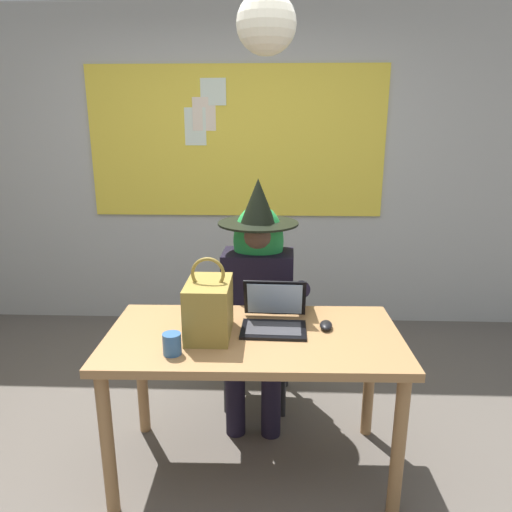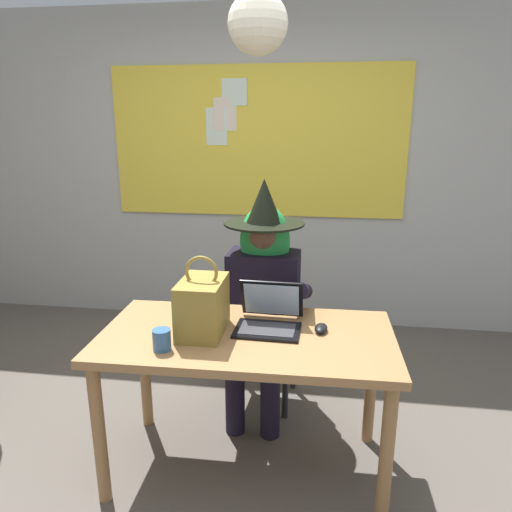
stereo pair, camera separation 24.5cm
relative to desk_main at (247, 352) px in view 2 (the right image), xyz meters
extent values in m
plane|color=#5B544C|center=(-0.22, -0.11, -0.65)|extent=(24.00, 24.00, 0.00)
cube|color=#B2B2AD|center=(-0.22, 1.96, 0.65)|extent=(5.65, 0.10, 2.61)
cube|color=yellow|center=(-0.22, 1.90, 0.90)|extent=(2.40, 0.02, 1.20)
cube|color=white|center=(-0.42, 1.89, 1.29)|extent=(0.24, 0.02, 0.21)
cube|color=white|center=(-0.55, 1.89, 1.02)|extent=(0.17, 0.01, 0.30)
cube|color=#F4E0C6|center=(-0.46, 1.89, 1.12)|extent=(0.22, 0.02, 0.26)
sphere|color=#F2EACC|center=(0.05, 0.00, 1.43)|extent=(0.24, 0.24, 0.24)
cube|color=#A37547|center=(0.00, 0.00, 0.08)|extent=(1.40, 0.74, 0.04)
cylinder|color=#A37547|center=(-0.63, -0.31, -0.30)|extent=(0.06, 0.06, 0.71)
cylinder|color=#A37547|center=(0.64, -0.28, -0.30)|extent=(0.06, 0.06, 0.71)
cylinder|color=#A37547|center=(-0.64, 0.28, -0.30)|extent=(0.06, 0.06, 0.71)
cylinder|color=#A37547|center=(0.63, 0.31, -0.30)|extent=(0.06, 0.06, 0.71)
cube|color=black|center=(0.00, 0.64, -0.22)|extent=(0.45, 0.45, 0.04)
cube|color=black|center=(0.01, 0.83, 0.02)|extent=(0.38, 0.07, 0.45)
cylinder|color=#262628|center=(0.15, 0.45, -0.45)|extent=(0.04, 0.04, 0.41)
cylinder|color=#262628|center=(-0.18, 0.48, -0.45)|extent=(0.04, 0.04, 0.41)
cylinder|color=#262628|center=(0.18, 0.79, -0.45)|extent=(0.04, 0.04, 0.41)
cylinder|color=#262628|center=(-0.16, 0.82, -0.45)|extent=(0.04, 0.04, 0.41)
cylinder|color=black|center=(0.09, 0.27, -0.43)|extent=(0.11, 0.11, 0.45)
cylinder|color=black|center=(-0.11, 0.28, -0.43)|extent=(0.11, 0.11, 0.45)
cylinder|color=black|center=(0.09, 0.44, -0.17)|extent=(0.17, 0.43, 0.15)
cylinder|color=black|center=(-0.11, 0.45, -0.17)|extent=(0.17, 0.43, 0.15)
cube|color=black|center=(0.00, 0.66, 0.06)|extent=(0.43, 0.28, 0.52)
cylinder|color=black|center=(0.24, 0.42, 0.17)|extent=(0.11, 0.47, 0.24)
cylinder|color=black|center=(-0.26, 0.43, 0.17)|extent=(0.11, 0.47, 0.24)
sphere|color=brown|center=(0.00, 0.66, 0.42)|extent=(0.20, 0.20, 0.20)
ellipsoid|color=green|center=(0.00, 0.69, 0.38)|extent=(0.31, 0.23, 0.44)
cylinder|color=black|center=(0.00, 0.66, 0.49)|extent=(0.47, 0.47, 0.01)
cone|color=black|center=(0.00, 0.66, 0.62)|extent=(0.21, 0.21, 0.26)
cube|color=black|center=(0.09, 0.03, 0.10)|extent=(0.32, 0.22, 0.01)
cube|color=#333338|center=(0.09, 0.03, 0.11)|extent=(0.27, 0.16, 0.00)
cube|color=black|center=(0.10, 0.18, 0.21)|extent=(0.31, 0.09, 0.20)
cube|color=#99B7E0|center=(0.10, 0.17, 0.21)|extent=(0.28, 0.08, 0.18)
ellipsoid|color=black|center=(0.35, 0.07, 0.11)|extent=(0.07, 0.11, 0.03)
cube|color=olive|center=(-0.21, -0.01, 0.23)|extent=(0.20, 0.30, 0.26)
torus|color=olive|center=(-0.21, -0.01, 0.40)|extent=(0.16, 0.02, 0.16)
cylinder|color=#336099|center=(-0.34, -0.21, 0.14)|extent=(0.08, 0.08, 0.09)
camera|label=1|loc=(0.09, -2.04, 1.06)|focal=33.17mm
camera|label=2|loc=(0.33, -2.02, 1.06)|focal=33.17mm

